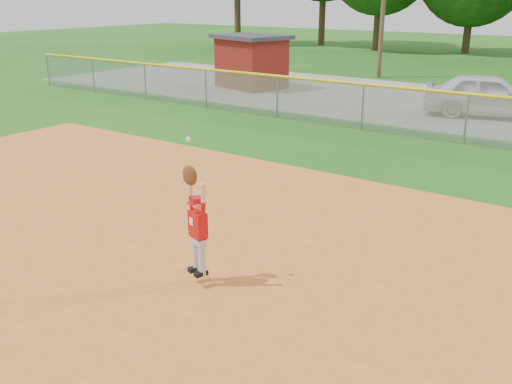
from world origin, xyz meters
TOP-DOWN VIEW (x-y plane):
  - ground at (0.00, 0.00)m, footprint 120.00×120.00m
  - clay_infield at (0.00, -3.00)m, footprint 24.00×16.00m
  - parking_strip at (0.00, 16.00)m, footprint 44.00×10.00m
  - car_white_a at (-0.49, 14.51)m, footprint 4.85×3.07m
  - utility_shed at (-11.49, 15.13)m, footprint 3.85×3.35m
  - outfield_fence at (0.00, 10.00)m, footprint 40.06×0.10m
  - ballplayer at (-0.77, -1.21)m, footprint 0.55×0.33m

SIDE VIEW (x-z plane):
  - ground at x=0.00m, z-range 0.00..0.00m
  - parking_strip at x=0.00m, z-range 0.00..0.03m
  - clay_infield at x=0.00m, z-range 0.00..0.04m
  - car_white_a at x=-0.49m, z-range 0.03..1.57m
  - outfield_fence at x=0.00m, z-range 0.11..1.66m
  - ballplayer at x=-0.77m, z-range -0.01..2.09m
  - utility_shed at x=-11.49m, z-range 0.03..2.49m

